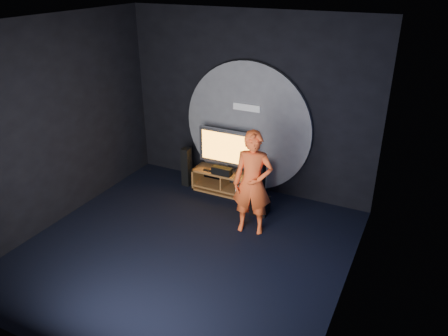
{
  "coord_description": "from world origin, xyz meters",
  "views": [
    {
      "loc": [
        3.15,
        -4.97,
        4.19
      ],
      "look_at": [
        0.18,
        1.05,
        1.05
      ],
      "focal_mm": 35.0,
      "sensor_mm": 36.0,
      "label": 1
    }
  ],
  "objects_px": {
    "tower_speaker_right": "(260,183)",
    "subwoofer": "(260,205)",
    "tv": "(226,149)",
    "tower_speaker_left": "(187,167)",
    "player": "(253,183)",
    "media_console": "(225,183)"
  },
  "relations": [
    {
      "from": "tower_speaker_left",
      "to": "player",
      "type": "relative_size",
      "value": 0.45
    },
    {
      "from": "tower_speaker_right",
      "to": "player",
      "type": "distance_m",
      "value": 1.12
    },
    {
      "from": "tv",
      "to": "player",
      "type": "bearing_deg",
      "value": -47.36
    },
    {
      "from": "media_console",
      "to": "player",
      "type": "distance_m",
      "value": 1.63
    },
    {
      "from": "tv",
      "to": "tower_speaker_left",
      "type": "relative_size",
      "value": 1.42
    },
    {
      "from": "tower_speaker_right",
      "to": "subwoofer",
      "type": "relative_size",
      "value": 2.51
    },
    {
      "from": "tower_speaker_left",
      "to": "player",
      "type": "xyz_separation_m",
      "value": [
        1.88,
        -1.0,
        0.5
      ]
    },
    {
      "from": "subwoofer",
      "to": "media_console",
      "type": "bearing_deg",
      "value": 153.95
    },
    {
      "from": "tv",
      "to": "tower_speaker_right",
      "type": "relative_size",
      "value": 1.42
    },
    {
      "from": "tower_speaker_right",
      "to": "subwoofer",
      "type": "distance_m",
      "value": 0.49
    },
    {
      "from": "tv",
      "to": "player",
      "type": "relative_size",
      "value": 0.64
    },
    {
      "from": "player",
      "to": "tv",
      "type": "bearing_deg",
      "value": 119.83
    },
    {
      "from": "media_console",
      "to": "subwoofer",
      "type": "distance_m",
      "value": 1.06
    },
    {
      "from": "media_console",
      "to": "player",
      "type": "bearing_deg",
      "value": -45.8
    },
    {
      "from": "tower_speaker_left",
      "to": "player",
      "type": "distance_m",
      "value": 2.18
    },
    {
      "from": "player",
      "to": "tower_speaker_right",
      "type": "bearing_deg",
      "value": 91.47
    },
    {
      "from": "tower_speaker_right",
      "to": "subwoofer",
      "type": "height_order",
      "value": "tower_speaker_right"
    },
    {
      "from": "tower_speaker_right",
      "to": "subwoofer",
      "type": "xyz_separation_m",
      "value": [
        0.18,
        -0.39,
        -0.25
      ]
    },
    {
      "from": "tv",
      "to": "tower_speaker_left",
      "type": "bearing_deg",
      "value": -171.84
    },
    {
      "from": "tv",
      "to": "subwoofer",
      "type": "relative_size",
      "value": 3.57
    },
    {
      "from": "tv",
      "to": "player",
      "type": "xyz_separation_m",
      "value": [
        1.03,
        -1.12,
        -0.01
      ]
    },
    {
      "from": "tower_speaker_left",
      "to": "subwoofer",
      "type": "xyz_separation_m",
      "value": [
        1.81,
        -0.41,
        -0.25
      ]
    }
  ]
}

